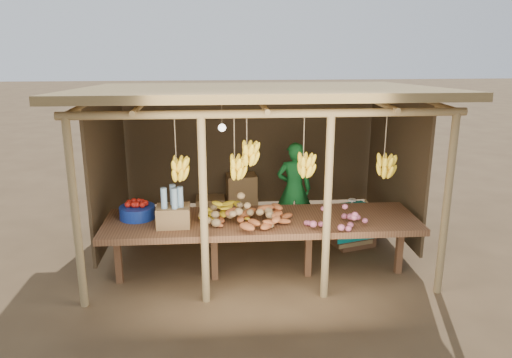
{
  "coord_description": "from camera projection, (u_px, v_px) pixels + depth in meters",
  "views": [
    {
      "loc": [
        -0.52,
        -6.78,
        2.98
      ],
      "look_at": [
        0.0,
        0.0,
        1.05
      ],
      "focal_mm": 35.0,
      "sensor_mm": 36.0,
      "label": 1
    }
  ],
  "objects": [
    {
      "name": "vendor",
      "position": [
        294.0,
        189.0,
        7.67
      ],
      "size": [
        0.57,
        0.4,
        1.47
      ],
      "primitive_type": "imported",
      "rotation": [
        0.0,
        0.0,
        3.04
      ],
      "color": "#176B2A",
      "rests_on": "ground"
    },
    {
      "name": "stall_structure",
      "position": [
        258.0,
        119.0,
        6.76
      ],
      "size": [
        4.7,
        3.5,
        2.43
      ],
      "color": "#9D8051",
      "rests_on": "ground"
    },
    {
      "name": "onion_heap",
      "position": [
        337.0,
        212.0,
        5.94
      ],
      "size": [
        0.86,
        0.6,
        0.36
      ],
      "primitive_type": null,
      "rotation": [
        0.0,
        0.0,
        0.17
      ],
      "color": "#BF5D78",
      "rests_on": "counter"
    },
    {
      "name": "carton_stack",
      "position": [
        231.0,
        201.0,
        8.39
      ],
      "size": [
        1.04,
        0.43,
        0.77
      ],
      "color": "olive",
      "rests_on": "ground"
    },
    {
      "name": "tomato_basin",
      "position": [
        137.0,
        211.0,
        6.23
      ],
      "size": [
        0.44,
        0.44,
        0.23
      ],
      "rotation": [
        0.0,
        0.0,
        -0.26
      ],
      "color": "navy",
      "rests_on": "counter"
    },
    {
      "name": "tarp_crate",
      "position": [
        352.0,
        225.0,
        7.39
      ],
      "size": [
        0.75,
        0.69,
        0.74
      ],
      "color": "brown",
      "rests_on": "ground"
    },
    {
      "name": "bottle_box",
      "position": [
        173.0,
        211.0,
        5.95
      ],
      "size": [
        0.4,
        0.32,
        0.5
      ],
      "color": "olive",
      "rests_on": "counter"
    },
    {
      "name": "potato_heap",
      "position": [
        240.0,
        207.0,
        6.11
      ],
      "size": [
        1.11,
        0.83,
        0.37
      ],
      "primitive_type": null,
      "rotation": [
        0.0,
        0.0,
        -0.27
      ],
      "color": "#997B4F",
      "rests_on": "counter"
    },
    {
      "name": "sweet_potato_heap",
      "position": [
        255.0,
        211.0,
        5.97
      ],
      "size": [
        0.97,
        0.67,
        0.35
      ],
      "primitive_type": null,
      "rotation": [
        0.0,
        0.0,
        -0.15
      ],
      "color": "#AD592C",
      "rests_on": "counter"
    },
    {
      "name": "burlap_sacks",
      "position": [
        162.0,
        218.0,
        7.9
      ],
      "size": [
        0.72,
        0.38,
        0.51
      ],
      "color": "#4A3822",
      "rests_on": "ground"
    },
    {
      "name": "banana_pile",
      "position": [
        224.0,
        204.0,
        6.23
      ],
      "size": [
        0.63,
        0.49,
        0.35
      ],
      "primitive_type": null,
      "rotation": [
        0.0,
        0.0,
        0.33
      ],
      "color": "yellow",
      "rests_on": "counter"
    },
    {
      "name": "ground",
      "position": [
        256.0,
        247.0,
        7.35
      ],
      "size": [
        60.0,
        60.0,
        0.0
      ],
      "primitive_type": "plane",
      "color": "brown",
      "rests_on": "ground"
    },
    {
      "name": "counter",
      "position": [
        262.0,
        224.0,
        6.24
      ],
      "size": [
        3.9,
        1.05,
        0.8
      ],
      "color": "brown",
      "rests_on": "ground"
    }
  ]
}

